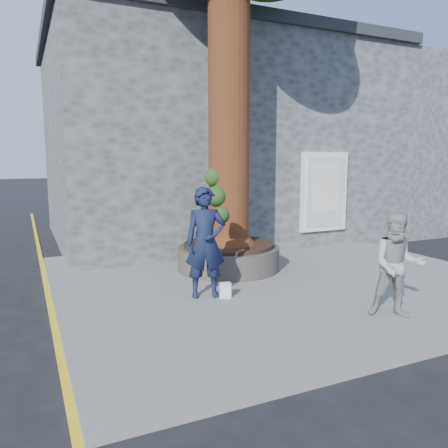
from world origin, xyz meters
name	(u,v)px	position (x,y,z in m)	size (l,w,h in m)	color
ground	(236,305)	(0.00, 0.00, 0.00)	(120.00, 120.00, 0.00)	black
pavement	(278,279)	(1.50, 1.00, 0.06)	(9.00, 8.00, 0.12)	slate
yellow_line	(51,312)	(-3.05, 1.00, 0.00)	(0.10, 30.00, 0.01)	yellow
stone_shop	(209,143)	(2.50, 7.20, 3.16)	(10.30, 8.30, 6.30)	#444648
neighbour_shop	(385,150)	(10.50, 7.20, 3.00)	(6.00, 8.00, 6.00)	#444648
planter	(229,256)	(0.80, 2.00, 0.41)	(2.30, 2.30, 0.60)	black
man	(206,243)	(-0.45, 0.33, 1.12)	(0.73, 0.48, 2.00)	#121832
woman	(397,265)	(1.88, -1.88, 0.96)	(0.81, 0.63, 1.67)	#999793
shopping_bag	(225,290)	(-0.16, 0.11, 0.26)	(0.20, 0.12, 0.28)	white
plant_a	(207,235)	(0.36, 2.25, 0.89)	(0.18, 0.12, 0.34)	gray
plant_b	(198,231)	(0.39, 2.85, 0.90)	(0.19, 0.19, 0.35)	gray
plant_c	(198,240)	(-0.05, 1.70, 0.90)	(0.20, 0.20, 0.35)	gray
plant_d	(245,229)	(1.65, 2.85, 0.85)	(0.24, 0.21, 0.26)	gray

